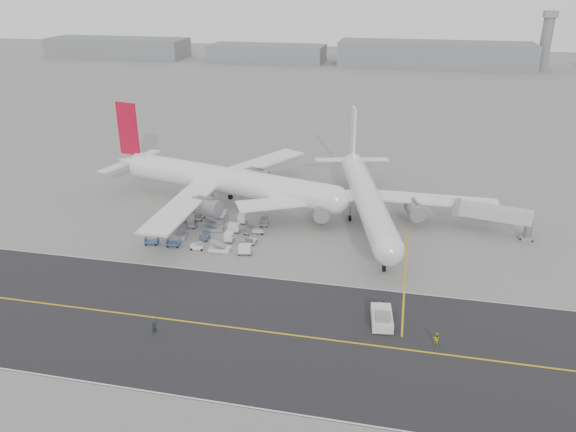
% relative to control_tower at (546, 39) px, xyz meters
% --- Properties ---
extents(ground, '(700.00, 700.00, 0.00)m').
position_rel_control_tower_xyz_m(ground, '(-100.00, -265.00, -16.25)').
color(ground, gray).
rests_on(ground, ground).
extents(taxiway, '(220.00, 59.00, 0.03)m').
position_rel_control_tower_xyz_m(taxiway, '(-94.98, -282.98, -16.24)').
color(taxiway, '#2B2B2E').
rests_on(taxiway, ground).
extents(horizon_buildings, '(520.00, 28.00, 28.00)m').
position_rel_control_tower_xyz_m(horizon_buildings, '(-70.00, -5.00, -16.25)').
color(horizon_buildings, gray).
rests_on(horizon_buildings, ground).
extents(control_tower, '(7.00, 7.00, 31.25)m').
position_rel_control_tower_xyz_m(control_tower, '(0.00, 0.00, 0.00)').
color(control_tower, gray).
rests_on(control_tower, ground).
extents(airliner_a, '(60.31, 58.97, 21.22)m').
position_rel_control_tower_xyz_m(airliner_a, '(-111.87, -236.15, -10.14)').
color(airliner_a, white).
rests_on(airliner_a, ground).
extents(airliner_b, '(54.13, 55.37, 19.42)m').
position_rel_control_tower_xyz_m(airliner_b, '(-79.02, -238.72, -10.66)').
color(airliner_b, white).
rests_on(airliner_b, ground).
extents(pushback_tug, '(3.85, 8.56, 2.42)m').
position_rel_control_tower_xyz_m(pushback_tug, '(-73.13, -277.12, -15.26)').
color(pushback_tug, silver).
rests_on(pushback_tug, ground).
extents(jet_bridge, '(16.28, 5.99, 6.07)m').
position_rel_control_tower_xyz_m(jet_bridge, '(-53.19, -239.56, -12.02)').
color(jet_bridge, gray).
rests_on(jet_bridge, ground).
extents(gse_cluster, '(28.41, 23.21, 2.00)m').
position_rel_control_tower_xyz_m(gse_cluster, '(-109.59, -252.34, -16.25)').
color(gse_cluster, gray).
rests_on(gse_cluster, ground).
extents(stray_dolly, '(1.66, 2.53, 1.50)m').
position_rel_control_tower_xyz_m(stray_dolly, '(-101.71, -250.22, -16.25)').
color(stray_dolly, silver).
rests_on(stray_dolly, ground).
extents(ground_crew_a, '(0.82, 0.70, 1.90)m').
position_rel_control_tower_xyz_m(ground_crew_a, '(-105.76, -286.85, -15.30)').
color(ground_crew_a, black).
rests_on(ground_crew_a, ground).
extents(ground_crew_b, '(1.11, 0.98, 1.91)m').
position_rel_control_tower_xyz_m(ground_crew_b, '(-65.20, -280.77, -15.30)').
color(ground_crew_b, '#B7B915').
rests_on(ground_crew_b, ground).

